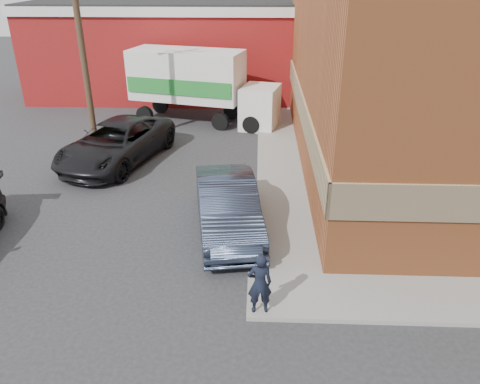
% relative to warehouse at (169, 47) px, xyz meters
% --- Properties ---
extents(ground, '(90.00, 90.00, 0.00)m').
position_rel_warehouse_xyz_m(ground, '(6.00, -20.00, -2.81)').
color(ground, '#28282B').
rests_on(ground, ground).
extents(sidewalk_west, '(1.80, 18.00, 0.12)m').
position_rel_warehouse_xyz_m(sidewalk_west, '(6.60, -11.00, -2.75)').
color(sidewalk_west, gray).
rests_on(sidewalk_west, ground).
extents(warehouse, '(16.30, 8.30, 5.60)m').
position_rel_warehouse_xyz_m(warehouse, '(0.00, 0.00, 0.00)').
color(warehouse, maroon).
rests_on(warehouse, ground).
extents(utility_pole, '(2.00, 0.26, 9.00)m').
position_rel_warehouse_xyz_m(utility_pole, '(-1.50, -11.00, 1.93)').
color(utility_pole, '#4A3525').
rests_on(utility_pole, ground).
extents(man, '(0.62, 0.45, 1.59)m').
position_rel_warehouse_xyz_m(man, '(5.80, -21.55, -1.90)').
color(man, black).
rests_on(man, sidewalk_south).
extents(sedan, '(2.58, 5.30, 1.67)m').
position_rel_warehouse_xyz_m(sedan, '(4.81, -17.62, -1.98)').
color(sedan, '#283042').
rests_on(sedan, ground).
extents(suv_a, '(4.44, 6.64, 1.69)m').
position_rel_warehouse_xyz_m(suv_a, '(-0.19, -12.17, -1.97)').
color(suv_a, black).
rests_on(suv_a, ground).
extents(box_truck, '(7.75, 3.97, 3.67)m').
position_rel_warehouse_xyz_m(box_truck, '(2.69, -6.49, -0.70)').
color(box_truck, white).
rests_on(box_truck, ground).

